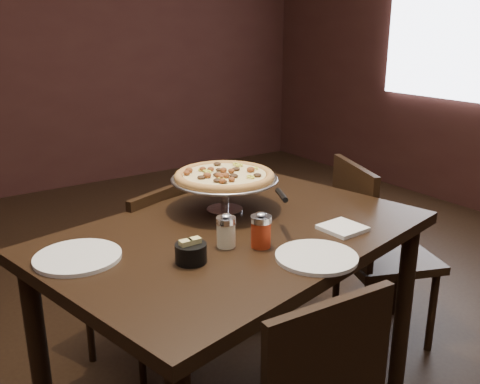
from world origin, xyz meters
TOP-DOWN VIEW (x-y plane):
  - room at (0.06, 0.03)m, footprint 6.04×7.04m
  - dining_table at (-0.08, -0.06)m, footprint 1.48×1.14m
  - pizza_stand at (-0.01, 0.13)m, footprint 0.41×0.41m
  - parmesan_shaker at (-0.19, -0.16)m, footprint 0.06×0.06m
  - pepper_flake_shaker at (-0.10, -0.23)m, footprint 0.07×0.07m
  - packet_caddy at (-0.35, -0.20)m, footprint 0.10×0.10m
  - napkin_stack at (0.22, -0.28)m, footprint 0.14×0.14m
  - plate_left at (-0.63, 0.02)m, footprint 0.27×0.27m
  - plate_near at (-0.02, -0.40)m, footprint 0.26×0.26m
  - serving_spatula at (0.03, -0.17)m, footprint 0.15×0.15m
  - chair_far at (-0.18, 0.51)m, footprint 0.53×0.53m
  - chair_side at (0.80, 0.07)m, footprint 0.55×0.55m

SIDE VIEW (x-z plane):
  - chair_far at x=-0.18m, z-range 0.04..0.91m
  - chair_side at x=0.80m, z-range 0.04..0.95m
  - dining_table at x=-0.08m, z-range 0.30..1.13m
  - plate_near at x=-0.02m, z-range 0.83..0.84m
  - plate_left at x=-0.63m, z-range 0.83..0.84m
  - napkin_stack at x=0.22m, z-range 0.83..0.84m
  - packet_caddy at x=-0.35m, z-range 0.82..0.90m
  - parmesan_shaker at x=-0.19m, z-range 0.82..0.94m
  - pepper_flake_shaker at x=-0.10m, z-range 0.82..0.94m
  - serving_spatula at x=0.03m, z-range 0.95..0.97m
  - pizza_stand at x=-0.01m, z-range 0.88..1.05m
  - room at x=0.06m, z-range -0.02..2.82m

